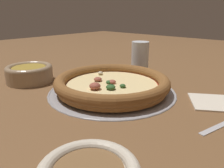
{
  "coord_description": "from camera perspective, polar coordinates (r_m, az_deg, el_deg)",
  "views": [
    {
      "loc": [
        -0.45,
        -0.4,
        0.22
      ],
      "look_at": [
        0.0,
        0.0,
        0.02
      ],
      "focal_mm": 35.0,
      "sensor_mm": 36.0,
      "label": 1
    }
  ],
  "objects": [
    {
      "name": "ground_plane",
      "position": [
        0.64,
        -0.0,
        -2.05
      ],
      "size": [
        3.0,
        3.0,
        0.0
      ],
      "primitive_type": "plane",
      "color": "brown"
    },
    {
      "name": "drinking_cup",
      "position": [
        0.87,
        7.32,
        7.21
      ],
      "size": [
        0.07,
        0.07,
        0.11
      ],
      "color": "silver",
      "rests_on": "ground_plane"
    },
    {
      "name": "pizza",
      "position": [
        0.63,
        -0.02,
        0.25
      ],
      "size": [
        0.33,
        0.33,
        0.04
      ],
      "color": "#A86B33",
      "rests_on": "pizza_tray"
    },
    {
      "name": "pizza_tray",
      "position": [
        0.64,
        -0.0,
        -1.79
      ],
      "size": [
        0.37,
        0.37,
        0.01
      ],
      "color": "#9E9EA3",
      "rests_on": "ground_plane"
    },
    {
      "name": "bowl_near",
      "position": [
        0.78,
        -20.75,
        2.77
      ],
      "size": [
        0.15,
        0.15,
        0.06
      ],
      "color": "#9E8466",
      "rests_on": "ground_plane"
    },
    {
      "name": "napkin",
      "position": [
        0.62,
        25.56,
        -4.23
      ],
      "size": [
        0.16,
        0.16,
        0.01
      ],
      "rotation": [
        0.0,
        0.0,
        0.57
      ],
      "color": "beige",
      "rests_on": "ground_plane"
    }
  ]
}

